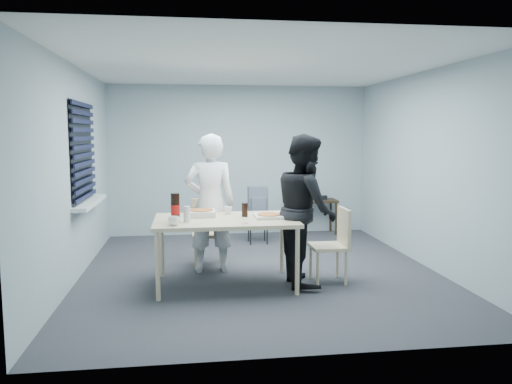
{
  "coord_description": "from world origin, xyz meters",
  "views": [
    {
      "loc": [
        -0.89,
        -6.22,
        1.78
      ],
      "look_at": [
        -0.03,
        0.1,
        1.02
      ],
      "focal_mm": 35.0,
      "sensor_mm": 36.0,
      "label": 1
    }
  ],
  "objects": [
    {
      "name": "chair_right",
      "position": [
        0.84,
        -0.56,
        0.51
      ],
      "size": [
        0.42,
        0.42,
        0.89
      ],
      "color": "beige",
      "rests_on": "ground"
    },
    {
      "name": "plastic_cups",
      "position": [
        -0.92,
        -0.69,
        0.88
      ],
      "size": [
        0.09,
        0.09,
        0.18
      ],
      "primitive_type": "cylinder",
      "rotation": [
        0.0,
        0.0,
        0.21
      ],
      "color": "silver",
      "rests_on": "dining_table"
    },
    {
      "name": "room",
      "position": [
        -2.2,
        0.4,
        1.44
      ],
      "size": [
        5.0,
        5.0,
        5.0
      ],
      "color": "#2E2F33",
      "rests_on": "ground"
    },
    {
      "name": "person_black",
      "position": [
        0.47,
        -0.56,
        0.89
      ],
      "size": [
        0.47,
        0.86,
        1.77
      ],
      "primitive_type": "imported",
      "rotation": [
        0.0,
        0.0,
        1.57
      ],
      "color": "black",
      "rests_on": "ground"
    },
    {
      "name": "rubber_band",
      "position": [
        -0.27,
        -0.88,
        0.79
      ],
      "size": [
        0.05,
        0.05,
        0.0
      ],
      "primitive_type": "torus",
      "rotation": [
        0.0,
        0.0,
        0.02
      ],
      "color": "red",
      "rests_on": "dining_table"
    },
    {
      "name": "chair_far",
      "position": [
        -0.64,
        0.46,
        0.51
      ],
      "size": [
        0.42,
        0.42,
        0.89
      ],
      "color": "beige",
      "rests_on": "ground"
    },
    {
      "name": "black_box",
      "position": [
        1.46,
        2.3,
        0.64
      ],
      "size": [
        0.18,
        0.16,
        0.07
      ],
      "primitive_type": "cube",
      "rotation": [
        0.0,
        0.0,
        0.36
      ],
      "color": "black",
      "rests_on": "side_table"
    },
    {
      "name": "mug_b",
      "position": [
        -0.42,
        -0.21,
        0.84
      ],
      "size": [
        0.1,
        0.1,
        0.09
      ],
      "primitive_type": "imported",
      "color": "white",
      "rests_on": "dining_table"
    },
    {
      "name": "pizza_box_b",
      "position": [
        0.03,
        -0.55,
        0.81
      ],
      "size": [
        0.32,
        0.32,
        0.05
      ],
      "rotation": [
        0.0,
        0.0,
        -0.11
      ],
      "color": "silver",
      "rests_on": "dining_table"
    },
    {
      "name": "mug_a",
      "position": [
        -1.05,
        -0.89,
        0.84
      ],
      "size": [
        0.17,
        0.17,
        0.1
      ],
      "primitive_type": "imported",
      "rotation": [
        0.0,
        0.0,
        0.52
      ],
      "color": "white",
      "rests_on": "dining_table"
    },
    {
      "name": "person_white",
      "position": [
        -0.62,
        0.1,
        0.89
      ],
      "size": [
        0.65,
        0.42,
        1.77
      ],
      "primitive_type": "imported",
      "rotation": [
        0.0,
        0.0,
        3.14
      ],
      "color": "silver",
      "rests_on": "ground"
    },
    {
      "name": "backpack",
      "position": [
        0.21,
        1.65,
        0.7
      ],
      "size": [
        0.31,
        0.23,
        0.44
      ],
      "rotation": [
        0.0,
        0.0,
        0.17
      ],
      "color": "slate",
      "rests_on": "stool"
    },
    {
      "name": "cola_glass",
      "position": [
        -0.24,
        -0.43,
        0.87
      ],
      "size": [
        0.08,
        0.08,
        0.16
      ],
      "primitive_type": "cylinder",
      "rotation": [
        0.0,
        0.0,
        -0.14
      ],
      "color": "black",
      "rests_on": "dining_table"
    },
    {
      "name": "soda_bottle",
      "position": [
        -1.04,
        -0.67,
        0.95
      ],
      "size": [
        0.1,
        0.1,
        0.32
      ],
      "rotation": [
        0.0,
        0.0,
        -0.25
      ],
      "color": "black",
      "rests_on": "dining_table"
    },
    {
      "name": "stool",
      "position": [
        0.21,
        1.66,
        0.37
      ],
      "size": [
        0.35,
        0.35,
        0.48
      ],
      "color": "black",
      "rests_on": "ground"
    },
    {
      "name": "dining_table",
      "position": [
        -0.48,
        -0.53,
        0.73
      ],
      "size": [
        1.63,
        1.03,
        0.79
      ],
      "color": "beige",
      "rests_on": "ground"
    },
    {
      "name": "side_table",
      "position": [
        1.24,
        2.28,
        0.53
      ],
      "size": [
        0.92,
        0.41,
        0.61
      ],
      "color": "#372415",
      "rests_on": "ground"
    },
    {
      "name": "papers",
      "position": [
        1.09,
        2.28,
        0.61
      ],
      "size": [
        0.26,
        0.32,
        0.0
      ],
      "primitive_type": "cube",
      "rotation": [
        0.0,
        0.0,
        0.17
      ],
      "color": "white",
      "rests_on": "side_table"
    },
    {
      "name": "pizza_box_a",
      "position": [
        -0.75,
        -0.33,
        0.83
      ],
      "size": [
        0.32,
        0.32,
        0.08
      ],
      "rotation": [
        0.0,
        0.0,
        -0.04
      ],
      "color": "silver",
      "rests_on": "dining_table"
    }
  ]
}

